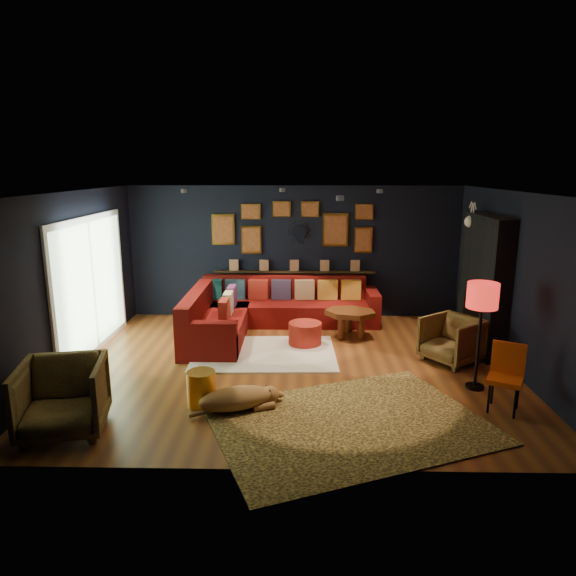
{
  "coord_description": "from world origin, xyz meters",
  "views": [
    {
      "loc": [
        0.09,
        -7.3,
        2.93
      ],
      "look_at": [
        -0.07,
        0.3,
        1.14
      ],
      "focal_mm": 32.0,
      "sensor_mm": 36.0,
      "label": 1
    }
  ],
  "objects_px": {
    "floor_lamp": "(482,301)",
    "dog": "(236,394)",
    "gold_stool": "(201,388)",
    "orange_chair": "(506,372)",
    "pouf": "(305,333)",
    "coffee_table": "(350,315)",
    "armchair_right": "(452,337)",
    "armchair_left": "(62,394)",
    "sectional": "(261,312)"
  },
  "relations": [
    {
      "from": "orange_chair",
      "to": "dog",
      "type": "height_order",
      "value": "orange_chair"
    },
    {
      "from": "orange_chair",
      "to": "coffee_table",
      "type": "bearing_deg",
      "value": 148.99
    },
    {
      "from": "pouf",
      "to": "floor_lamp",
      "type": "xyz_separation_m",
      "value": [
        2.3,
        -1.68,
        1.02
      ]
    },
    {
      "from": "pouf",
      "to": "dog",
      "type": "distance_m",
      "value": 2.58
    },
    {
      "from": "sectional",
      "to": "coffee_table",
      "type": "relative_size",
      "value": 3.27
    },
    {
      "from": "armchair_left",
      "to": "gold_stool",
      "type": "height_order",
      "value": "armchair_left"
    },
    {
      "from": "pouf",
      "to": "coffee_table",
      "type": "bearing_deg",
      "value": 29.23
    },
    {
      "from": "sectional",
      "to": "pouf",
      "type": "bearing_deg",
      "value": -46.82
    },
    {
      "from": "pouf",
      "to": "orange_chair",
      "type": "height_order",
      "value": "orange_chair"
    },
    {
      "from": "armchair_left",
      "to": "armchair_right",
      "type": "xyz_separation_m",
      "value": [
        5.0,
        2.29,
        -0.07
      ]
    },
    {
      "from": "orange_chair",
      "to": "dog",
      "type": "relative_size",
      "value": 0.67
    },
    {
      "from": "floor_lamp",
      "to": "sectional",
      "type": "bearing_deg",
      "value": 140.67
    },
    {
      "from": "pouf",
      "to": "gold_stool",
      "type": "xyz_separation_m",
      "value": [
        -1.33,
        -2.29,
        0.01
      ]
    },
    {
      "from": "armchair_right",
      "to": "gold_stool",
      "type": "xyz_separation_m",
      "value": [
        -3.58,
        -1.59,
        -0.16
      ]
    },
    {
      "from": "orange_chair",
      "to": "dog",
      "type": "bearing_deg",
      "value": -149.81
    },
    {
      "from": "sectional",
      "to": "floor_lamp",
      "type": "xyz_separation_m",
      "value": [
        3.11,
        -2.55,
        0.91
      ]
    },
    {
      "from": "coffee_table",
      "to": "orange_chair",
      "type": "bearing_deg",
      "value": -59.05
    },
    {
      "from": "coffee_table",
      "to": "orange_chair",
      "type": "relative_size",
      "value": 1.24
    },
    {
      "from": "armchair_right",
      "to": "pouf",
      "type": "bearing_deg",
      "value": -143.9
    },
    {
      "from": "dog",
      "to": "armchair_right",
      "type": "bearing_deg",
      "value": 7.67
    },
    {
      "from": "pouf",
      "to": "gold_stool",
      "type": "bearing_deg",
      "value": -120.13
    },
    {
      "from": "pouf",
      "to": "gold_stool",
      "type": "height_order",
      "value": "gold_stool"
    },
    {
      "from": "sectional",
      "to": "gold_stool",
      "type": "relative_size",
      "value": 7.54
    },
    {
      "from": "armchair_right",
      "to": "dog",
      "type": "xyz_separation_m",
      "value": [
        -3.13,
        -1.72,
        -0.18
      ]
    },
    {
      "from": "coffee_table",
      "to": "pouf",
      "type": "xyz_separation_m",
      "value": [
        -0.8,
        -0.45,
        -0.18
      ]
    },
    {
      "from": "gold_stool",
      "to": "floor_lamp",
      "type": "height_order",
      "value": "floor_lamp"
    },
    {
      "from": "floor_lamp",
      "to": "dog",
      "type": "xyz_separation_m",
      "value": [
        -3.18,
        -0.74,
        -1.01
      ]
    },
    {
      "from": "sectional",
      "to": "armchair_left",
      "type": "height_order",
      "value": "armchair_left"
    },
    {
      "from": "pouf",
      "to": "orange_chair",
      "type": "bearing_deg",
      "value": -43.2
    },
    {
      "from": "armchair_right",
      "to": "gold_stool",
      "type": "height_order",
      "value": "armchair_right"
    },
    {
      "from": "sectional",
      "to": "coffee_table",
      "type": "xyz_separation_m",
      "value": [
        1.61,
        -0.42,
        0.07
      ]
    },
    {
      "from": "armchair_left",
      "to": "floor_lamp",
      "type": "relative_size",
      "value": 0.63
    },
    {
      "from": "armchair_right",
      "to": "gold_stool",
      "type": "relative_size",
      "value": 1.72
    },
    {
      "from": "floor_lamp",
      "to": "dog",
      "type": "distance_m",
      "value": 3.42
    },
    {
      "from": "pouf",
      "to": "orange_chair",
      "type": "distance_m",
      "value": 3.37
    },
    {
      "from": "armchair_right",
      "to": "dog",
      "type": "relative_size",
      "value": 0.63
    },
    {
      "from": "coffee_table",
      "to": "floor_lamp",
      "type": "relative_size",
      "value": 0.71
    },
    {
      "from": "armchair_left",
      "to": "floor_lamp",
      "type": "xyz_separation_m",
      "value": [
        5.05,
        1.31,
        0.77
      ]
    },
    {
      "from": "floor_lamp",
      "to": "armchair_left",
      "type": "bearing_deg",
      "value": -165.49
    },
    {
      "from": "gold_stool",
      "to": "dog",
      "type": "relative_size",
      "value": 0.36
    },
    {
      "from": "gold_stool",
      "to": "dog",
      "type": "height_order",
      "value": "gold_stool"
    },
    {
      "from": "gold_stool",
      "to": "orange_chair",
      "type": "height_order",
      "value": "orange_chair"
    },
    {
      "from": "coffee_table",
      "to": "dog",
      "type": "bearing_deg",
      "value": -120.35
    },
    {
      "from": "sectional",
      "to": "gold_stool",
      "type": "distance_m",
      "value": 3.2
    },
    {
      "from": "sectional",
      "to": "armchair_right",
      "type": "distance_m",
      "value": 3.44
    },
    {
      "from": "gold_stool",
      "to": "floor_lamp",
      "type": "relative_size",
      "value": 0.31
    },
    {
      "from": "sectional",
      "to": "coffee_table",
      "type": "bearing_deg",
      "value": -14.59
    },
    {
      "from": "pouf",
      "to": "floor_lamp",
      "type": "distance_m",
      "value": 3.03
    },
    {
      "from": "orange_chair",
      "to": "dog",
      "type": "xyz_separation_m",
      "value": [
        -3.33,
        -0.12,
        -0.28
      ]
    },
    {
      "from": "coffee_table",
      "to": "floor_lamp",
      "type": "distance_m",
      "value": 2.74
    }
  ]
}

